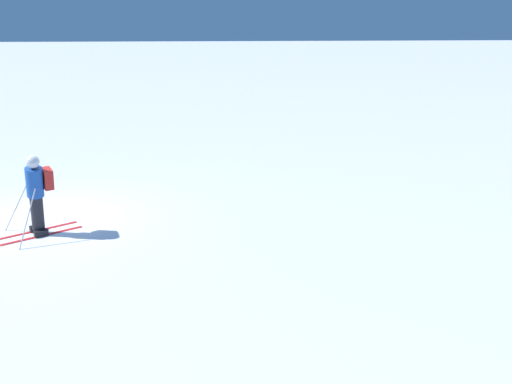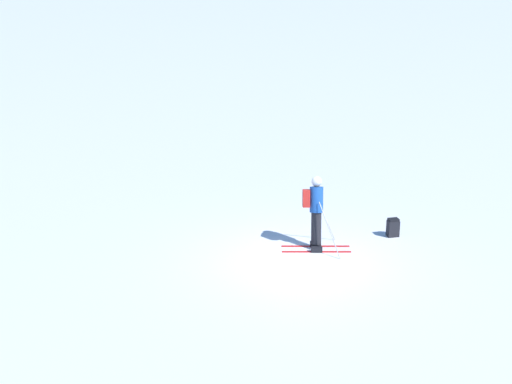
% 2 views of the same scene
% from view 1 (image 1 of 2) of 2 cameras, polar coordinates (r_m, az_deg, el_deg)
% --- Properties ---
extents(ground_plane, '(300.00, 300.00, 0.00)m').
position_cam_1_polar(ground_plane, '(12.65, -22.59, -3.01)').
color(ground_plane, white).
extents(skier, '(1.47, 1.74, 1.87)m').
position_cam_1_polar(skier, '(11.42, -23.78, 0.12)').
color(skier, red).
rests_on(skier, ground).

